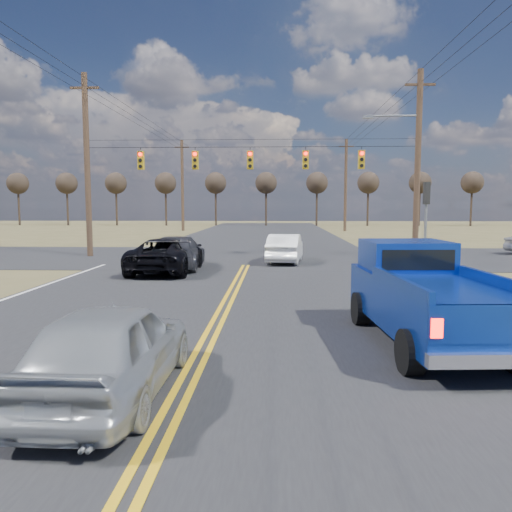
{
  "coord_description": "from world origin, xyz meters",
  "views": [
    {
      "loc": [
        1.44,
        -9.41,
        2.87
      ],
      "look_at": [
        0.89,
        3.97,
        1.5
      ],
      "focal_mm": 35.0,
      "sensor_mm": 36.0,
      "label": 1
    }
  ],
  "objects_px": {
    "silver_suv": "(111,349)",
    "dgrey_car_queue": "(178,252)",
    "black_suv": "(166,255)",
    "white_car_queue": "(285,248)",
    "pickup_truck": "(424,296)"
  },
  "relations": [
    {
      "from": "silver_suv",
      "to": "dgrey_car_queue",
      "type": "height_order",
      "value": "dgrey_car_queue"
    },
    {
      "from": "silver_suv",
      "to": "dgrey_car_queue",
      "type": "distance_m",
      "value": 15.15
    },
    {
      "from": "silver_suv",
      "to": "black_suv",
      "type": "height_order",
      "value": "black_suv"
    },
    {
      "from": "black_suv",
      "to": "dgrey_car_queue",
      "type": "distance_m",
      "value": 1.28
    },
    {
      "from": "black_suv",
      "to": "white_car_queue",
      "type": "height_order",
      "value": "black_suv"
    },
    {
      "from": "pickup_truck",
      "to": "silver_suv",
      "type": "height_order",
      "value": "pickup_truck"
    },
    {
      "from": "white_car_queue",
      "to": "dgrey_car_queue",
      "type": "distance_m",
      "value": 5.59
    },
    {
      "from": "pickup_truck",
      "to": "white_car_queue",
      "type": "distance_m",
      "value": 14.81
    },
    {
      "from": "pickup_truck",
      "to": "black_suv",
      "type": "xyz_separation_m",
      "value": [
        -7.75,
        10.6,
        -0.26
      ]
    },
    {
      "from": "black_suv",
      "to": "white_car_queue",
      "type": "bearing_deg",
      "value": -140.82
    },
    {
      "from": "white_car_queue",
      "to": "dgrey_car_queue",
      "type": "bearing_deg",
      "value": 35.3
    },
    {
      "from": "black_suv",
      "to": "white_car_queue",
      "type": "xyz_separation_m",
      "value": [
        5.12,
        3.97,
        -0.02
      ]
    },
    {
      "from": "silver_suv",
      "to": "white_car_queue",
      "type": "height_order",
      "value": "silver_suv"
    },
    {
      "from": "dgrey_car_queue",
      "to": "white_car_queue",
      "type": "bearing_deg",
      "value": -153.99
    },
    {
      "from": "white_car_queue",
      "to": "silver_suv",
      "type": "bearing_deg",
      "value": 86.93
    }
  ]
}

